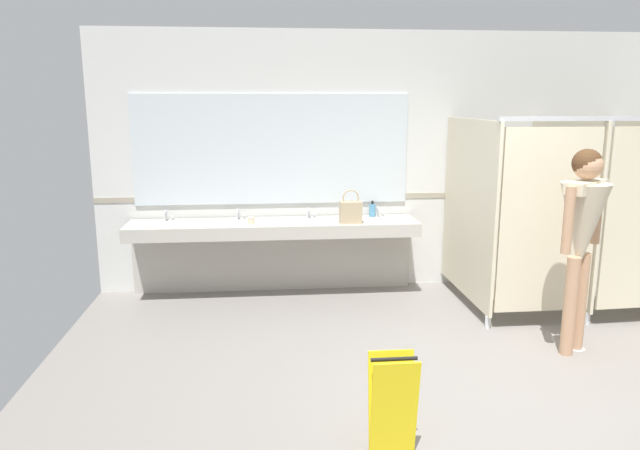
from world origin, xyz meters
name	(u,v)px	position (x,y,z in m)	size (l,w,h in m)	color
ground_plane	(480,399)	(0.00, 0.00, -0.05)	(6.83, 5.92, 0.10)	gray
wall_back	(401,162)	(0.00, 2.72, 1.44)	(6.83, 0.12, 2.87)	silver
wall_back_tile_band	(401,196)	(0.00, 2.66, 1.05)	(6.83, 0.01, 0.06)	#9E937F
vanity_counter	(274,240)	(-1.47, 2.44, 0.62)	(3.12, 0.57, 0.95)	#B2ADA3
mirror_panel	(272,150)	(-1.47, 2.65, 1.59)	(3.02, 0.02, 1.20)	silver
bathroom_stalls	(571,210)	(1.52, 1.69, 1.04)	(2.05, 1.49, 1.98)	beige
person_standing	(582,225)	(1.05, 0.64, 1.11)	(0.56, 0.56, 1.74)	tan
handbag	(351,211)	(-0.65, 2.21, 0.96)	(0.23, 0.15, 0.36)	tan
soap_dispenser	(372,210)	(-0.36, 2.53, 0.91)	(0.07, 0.07, 0.18)	teal
paper_cup	(251,221)	(-1.70, 2.21, 0.88)	(0.07, 0.07, 0.08)	beige
wet_floor_sign	(393,404)	(-0.82, -0.68, 0.33)	(0.28, 0.19, 0.63)	yellow
floor_drain_cover	(577,348)	(1.12, 0.68, 0.00)	(0.14, 0.14, 0.01)	#B7BABF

